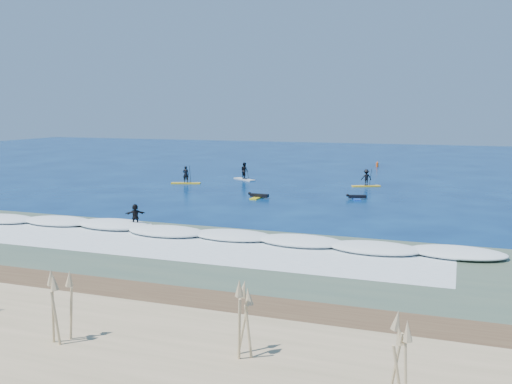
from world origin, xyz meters
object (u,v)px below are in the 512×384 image
(wave_surfer, at_px, (135,216))
(marker_buoy, at_px, (377,164))
(prone_paddler_near, at_px, (258,196))
(prone_paddler_far, at_px, (356,197))
(sup_paddler_center, at_px, (244,172))
(sup_paddler_left, at_px, (186,177))
(sup_paddler_right, at_px, (366,179))

(wave_surfer, relative_size, marker_buoy, 2.52)
(marker_buoy, bearing_deg, prone_paddler_near, -101.33)
(prone_paddler_far, xyz_separation_m, marker_buoy, (-1.97, 26.21, 0.18))
(prone_paddler_far, relative_size, marker_buoy, 2.84)
(sup_paddler_center, distance_m, marker_buoy, 20.74)
(sup_paddler_left, relative_size, prone_paddler_far, 1.36)
(sup_paddler_right, bearing_deg, wave_surfer, -140.52)
(sup_paddler_right, bearing_deg, prone_paddler_near, -153.26)
(sup_paddler_left, relative_size, prone_paddler_near, 1.29)
(sup_paddler_right, height_order, marker_buoy, sup_paddler_right)
(sup_paddler_left, xyz_separation_m, prone_paddler_far, (17.28, -3.90, -0.47))
(marker_buoy, bearing_deg, sup_paddler_left, -124.47)
(prone_paddler_far, distance_m, marker_buoy, 26.28)
(sup_paddler_center, xyz_separation_m, sup_paddler_right, (12.55, -0.88, -0.05))
(prone_paddler_near, xyz_separation_m, marker_buoy, (5.68, 28.36, 0.17))
(sup_paddler_center, xyz_separation_m, marker_buoy, (11.02, 17.57, -0.44))
(sup_paddler_center, distance_m, wave_surfer, 24.74)
(marker_buoy, bearing_deg, prone_paddler_far, -85.71)
(sup_paddler_center, bearing_deg, prone_paddler_far, 1.51)
(sup_paddler_center, bearing_deg, prone_paddler_near, -28.54)
(prone_paddler_far, bearing_deg, wave_surfer, 129.24)
(wave_surfer, bearing_deg, sup_paddler_center, 62.41)
(sup_paddler_right, xyz_separation_m, prone_paddler_near, (-7.21, -9.91, -0.57))
(prone_paddler_near, bearing_deg, prone_paddler_far, -70.97)
(sup_paddler_right, height_order, prone_paddler_near, sup_paddler_right)
(wave_surfer, xyz_separation_m, marker_buoy, (8.70, 42.20, -0.46))
(sup_paddler_right, bearing_deg, prone_paddler_far, -113.98)
(sup_paddler_left, distance_m, sup_paddler_center, 6.40)
(wave_surfer, bearing_deg, prone_paddler_far, 23.32)
(sup_paddler_left, bearing_deg, wave_surfer, -87.81)
(wave_surfer, distance_m, marker_buoy, 43.09)
(prone_paddler_far, bearing_deg, sup_paddler_left, 60.22)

